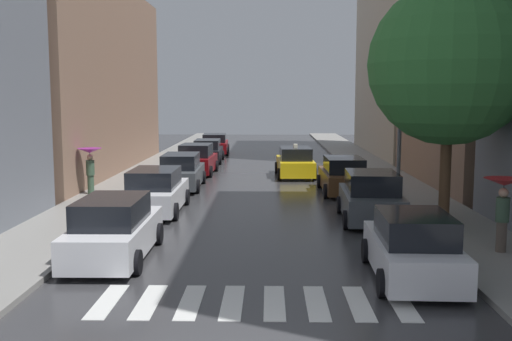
# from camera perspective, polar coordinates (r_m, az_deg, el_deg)

# --- Properties ---
(ground_plane) EXTENTS (28.00, 72.00, 0.04)m
(ground_plane) POSITION_cam_1_polar(r_m,az_deg,el_deg) (33.10, 0.67, -0.54)
(ground_plane) COLOR #343437
(sidewalk_left) EXTENTS (3.00, 72.00, 0.15)m
(sidewalk_left) POSITION_cam_1_polar(r_m,az_deg,el_deg) (33.78, -10.42, -0.34)
(sidewalk_left) COLOR gray
(sidewalk_left) RESTS_ON ground
(sidewalk_right) EXTENTS (3.00, 72.00, 0.15)m
(sidewalk_right) POSITION_cam_1_polar(r_m,az_deg,el_deg) (33.66, 11.81, -0.40)
(sidewalk_right) COLOR gray
(sidewalk_right) RESTS_ON ground
(crosswalk_stripes) EXTENTS (6.75, 2.20, 0.01)m
(crosswalk_stripes) POSITION_cam_1_polar(r_m,az_deg,el_deg) (13.06, -0.25, -12.51)
(crosswalk_stripes) COLOR silver
(crosswalk_stripes) RESTS_ON ground
(building_left_mid) EXTENTS (6.00, 20.98, 10.78)m
(building_left_mid) POSITION_cam_1_polar(r_m,az_deg,el_deg) (36.04, -17.26, 8.39)
(building_left_mid) COLOR #8C6B56
(building_left_mid) RESTS_ON ground
(building_right_mid) EXTENTS (6.00, 12.58, 10.27)m
(building_right_mid) POSITION_cam_1_polar(r_m,az_deg,el_deg) (31.53, 21.25, 7.99)
(building_right_mid) COLOR #8C6B56
(building_right_mid) RESTS_ON ground
(parked_car_left_nearest) EXTENTS (2.06, 4.70, 1.71)m
(parked_car_left_nearest) POSITION_cam_1_polar(r_m,az_deg,el_deg) (16.63, -13.43, -5.56)
(parked_car_left_nearest) COLOR silver
(parked_car_left_nearest) RESTS_ON ground
(parked_car_left_second) EXTENTS (2.14, 4.69, 1.68)m
(parked_car_left_second) POSITION_cam_1_polar(r_m,az_deg,el_deg) (22.90, -9.60, -2.04)
(parked_car_left_second) COLOR silver
(parked_car_left_second) RESTS_ON ground
(parked_car_left_third) EXTENTS (2.09, 4.67, 1.68)m
(parked_car_left_third) POSITION_cam_1_polar(r_m,az_deg,el_deg) (28.69, -7.16, -0.16)
(parked_car_left_third) COLOR #474C51
(parked_car_left_third) RESTS_ON ground
(parked_car_left_fourth) EXTENTS (2.20, 4.11, 1.73)m
(parked_car_left_fourth) POSITION_cam_1_polar(r_m,az_deg,el_deg) (33.82, -5.71, 0.99)
(parked_car_left_fourth) COLOR maroon
(parked_car_left_fourth) RESTS_ON ground
(parked_car_left_fifth) EXTENTS (2.08, 4.54, 1.53)m
(parked_car_left_fifth) POSITION_cam_1_polar(r_m,az_deg,el_deg) (40.02, -4.65, 1.83)
(parked_car_left_fifth) COLOR black
(parked_car_left_fifth) RESTS_ON ground
(parked_car_left_sixth) EXTENTS (2.28, 4.59, 1.55)m
(parked_car_left_sixth) POSITION_cam_1_polar(r_m,az_deg,el_deg) (45.72, -3.97, 2.51)
(parked_car_left_sixth) COLOR maroon
(parked_car_left_sixth) RESTS_ON ground
(parked_car_right_nearest) EXTENTS (2.14, 4.25, 1.65)m
(parked_car_right_nearest) POSITION_cam_1_polar(r_m,az_deg,el_deg) (14.87, 14.78, -7.22)
(parked_car_right_nearest) COLOR silver
(parked_car_right_nearest) RESTS_ON ground
(parked_car_right_second) EXTENTS (2.28, 4.30, 1.78)m
(parked_car_right_second) POSITION_cam_1_polar(r_m,az_deg,el_deg) (21.34, 10.95, -2.63)
(parked_car_right_second) COLOR #474C51
(parked_car_right_second) RESTS_ON ground
(parked_car_right_third) EXTENTS (2.10, 4.59, 1.66)m
(parked_car_right_third) POSITION_cam_1_polar(r_m,az_deg,el_deg) (27.37, 8.35, -0.55)
(parked_car_right_third) COLOR brown
(parked_car_right_third) RESTS_ON ground
(taxi_midroad) EXTENTS (2.19, 4.58, 1.81)m
(taxi_midroad) POSITION_cam_1_polar(r_m,az_deg,el_deg) (32.76, 3.76, 0.74)
(taxi_midroad) COLOR yellow
(taxi_midroad) RESTS_ON ground
(pedestrian_foreground) EXTENTS (1.07, 1.07, 2.04)m
(pedestrian_foreground) POSITION_cam_1_polar(r_m,az_deg,el_deg) (17.52, 22.59, -2.40)
(pedestrian_foreground) COLOR brown
(pedestrian_foreground) RESTS_ON sidewalk_right
(pedestrian_near_tree) EXTENTS (1.04, 1.04, 2.00)m
(pedestrian_near_tree) POSITION_cam_1_polar(r_m,az_deg,el_deg) (26.86, -15.61, 0.93)
(pedestrian_near_tree) COLOR #38513D
(pedestrian_near_tree) RESTS_ON sidewalk_left
(street_tree_right) EXTENTS (5.23, 5.23, 7.89)m
(street_tree_right) POSITION_cam_1_polar(r_m,az_deg,el_deg) (20.32, 18.03, 9.67)
(street_tree_right) COLOR #513823
(street_tree_right) RESTS_ON sidewalk_right
(lamp_post_right) EXTENTS (0.60, 0.28, 6.47)m
(lamp_post_right) POSITION_cam_1_polar(r_m,az_deg,el_deg) (24.48, 13.64, 5.78)
(lamp_post_right) COLOR #595B60
(lamp_post_right) RESTS_ON sidewalk_right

